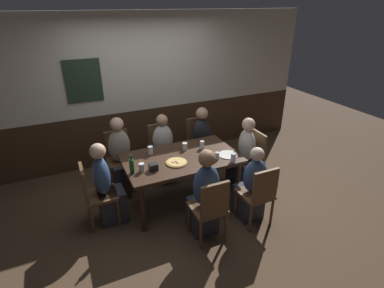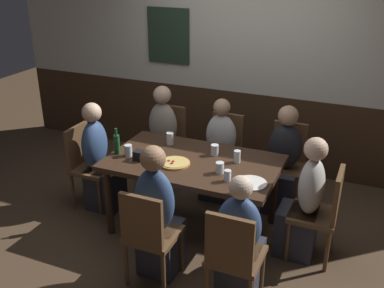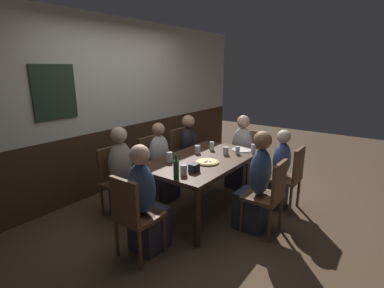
{
  "view_description": "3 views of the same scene",
  "coord_description": "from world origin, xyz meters",
  "views": [
    {
      "loc": [
        -1.41,
        -3.45,
        2.72
      ],
      "look_at": [
        0.16,
        -0.02,
        0.92
      ],
      "focal_mm": 28.06,
      "sensor_mm": 36.0,
      "label": 1
    },
    {
      "loc": [
        1.51,
        -3.54,
        2.57
      ],
      "look_at": [
        0.02,
        -0.08,
        0.94
      ],
      "focal_mm": 42.47,
      "sensor_mm": 36.0,
      "label": 2
    },
    {
      "loc": [
        -2.91,
        -1.95,
        1.87
      ],
      "look_at": [
        -0.07,
        0.13,
        0.92
      ],
      "focal_mm": 26.76,
      "sensor_mm": 36.0,
      "label": 3
    }
  ],
  "objects": [
    {
      "name": "pint_glass_pale",
      "position": [
        0.59,
        -0.42,
        0.79
      ],
      "size": [
        0.07,
        0.07,
        0.12
      ],
      "color": "silver",
      "rests_on": "dining_table"
    },
    {
      "name": "plate_white_large",
      "position": [
        0.63,
        -0.23,
        0.75
      ],
      "size": [
        0.28,
        0.28,
        0.01
      ],
      "primitive_type": "cylinder",
      "color": "white",
      "rests_on": "dining_table"
    },
    {
      "name": "person_right_far",
      "position": [
        0.71,
        0.73,
        0.48
      ],
      "size": [
        0.34,
        0.37,
        1.13
      ],
      "color": "#2D2D38",
      "rests_on": "ground_plane"
    },
    {
      "name": "chair_head_west",
      "position": [
        -1.22,
        0.0,
        0.5
      ],
      "size": [
        0.4,
        0.4,
        0.88
      ],
      "color": "brown",
      "rests_on": "ground_plane"
    },
    {
      "name": "chair_left_far",
      "position": [
        -0.71,
        0.89,
        0.5
      ],
      "size": [
        0.4,
        0.4,
        0.88
      ],
      "color": "brown",
      "rests_on": "ground_plane"
    },
    {
      "name": "tumbler_short",
      "position": [
        -0.37,
        0.26,
        0.79
      ],
      "size": [
        0.07,
        0.07,
        0.12
      ],
      "color": "silver",
      "rests_on": "dining_table"
    },
    {
      "name": "chair_mid_far",
      "position": [
        0.0,
        0.89,
        0.5
      ],
      "size": [
        0.4,
        0.4,
        0.88
      ],
      "color": "brown",
      "rests_on": "ground_plane"
    },
    {
      "name": "chair_head_east",
      "position": [
        1.22,
        0.0,
        0.5
      ],
      "size": [
        0.4,
        0.4,
        0.88
      ],
      "color": "brown",
      "rests_on": "ground_plane"
    },
    {
      "name": "person_left_far",
      "position": [
        -0.71,
        0.73,
        0.5
      ],
      "size": [
        0.34,
        0.37,
        1.17
      ],
      "color": "#2D2D38",
      "rests_on": "ground_plane"
    },
    {
      "name": "tumbler_water",
      "position": [
        0.14,
        0.2,
        0.78
      ],
      "size": [
        0.08,
        0.08,
        0.1
      ],
      "color": "silver",
      "rests_on": "dining_table"
    },
    {
      "name": "person_head_west",
      "position": [
        -1.06,
        0.0,
        0.49
      ],
      "size": [
        0.37,
        0.34,
        1.16
      ],
      "color": "#2D2D38",
      "rests_on": "ground_plane"
    },
    {
      "name": "chair_mid_near",
      "position": [
        0.0,
        -0.89,
        0.5
      ],
      "size": [
        0.4,
        0.4,
        0.88
      ],
      "color": "brown",
      "rests_on": "ground_plane"
    },
    {
      "name": "chair_right_far",
      "position": [
        0.71,
        0.89,
        0.5
      ],
      "size": [
        0.4,
        0.4,
        0.88
      ],
      "color": "brown",
      "rests_on": "ground_plane"
    },
    {
      "name": "highball_clear",
      "position": [
        0.43,
        -0.26,
        0.79
      ],
      "size": [
        0.06,
        0.06,
        0.1
      ],
      "color": "silver",
      "rests_on": "dining_table"
    },
    {
      "name": "beer_glass_half",
      "position": [
        0.39,
        0.13,
        0.79
      ],
      "size": [
        0.06,
        0.06,
        0.12
      ],
      "color": "silver",
      "rests_on": "dining_table"
    },
    {
      "name": "pizza",
      "position": [
        -0.13,
        -0.14,
        0.75
      ],
      "size": [
        0.29,
        0.29,
        0.03
      ],
      "color": "tan",
      "rests_on": "dining_table"
    },
    {
      "name": "chair_right_near",
      "position": [
        0.71,
        -0.89,
        0.5
      ],
      "size": [
        0.4,
        0.4,
        0.88
      ],
      "color": "brown",
      "rests_on": "ground_plane"
    },
    {
      "name": "dining_table",
      "position": [
        0.0,
        0.0,
        0.66
      ],
      "size": [
        1.6,
        0.96,
        0.74
      ],
      "color": "#382316",
      "rests_on": "ground_plane"
    },
    {
      "name": "beer_bottle_green",
      "position": [
        -0.73,
        -0.15,
        0.84
      ],
      "size": [
        0.06,
        0.06,
        0.26
      ],
      "color": "#194723",
      "rests_on": "dining_table"
    },
    {
      "name": "condiment_caddy",
      "position": [
        -0.46,
        -0.18,
        0.79
      ],
      "size": [
        0.11,
        0.09,
        0.09
      ],
      "primitive_type": "cube",
      "color": "black",
      "rests_on": "dining_table"
    },
    {
      "name": "pint_glass_amber",
      "position": [
        -0.61,
        -0.15,
        0.79
      ],
      "size": [
        0.07,
        0.07,
        0.11
      ],
      "color": "silver",
      "rests_on": "dining_table"
    },
    {
      "name": "person_right_near",
      "position": [
        0.71,
        -0.73,
        0.45
      ],
      "size": [
        0.34,
        0.37,
        1.09
      ],
      "color": "#2D2D38",
      "rests_on": "ground_plane"
    },
    {
      "name": "person_mid_near",
      "position": [
        0.0,
        -0.73,
        0.51
      ],
      "size": [
        0.34,
        0.37,
        1.2
      ],
      "color": "#2D2D38",
      "rests_on": "ground_plane"
    },
    {
      "name": "pint_glass_stout",
      "position": [
        0.32,
        -0.14,
        0.78
      ],
      "size": [
        0.08,
        0.08,
        0.1
      ],
      "color": "silver",
      "rests_on": "dining_table"
    },
    {
      "name": "ground_plane",
      "position": [
        0.0,
        0.0,
        0.0
      ],
      "size": [
        12.0,
        12.0,
        0.0
      ],
      "primitive_type": "plane",
      "color": "#4C3826"
    },
    {
      "name": "wall_back",
      "position": [
        -0.01,
        1.65,
        1.3
      ],
      "size": [
        6.4,
        0.13,
        2.6
      ],
      "color": "#3D2819",
      "rests_on": "ground_plane"
    },
    {
      "name": "person_head_east",
      "position": [
        1.06,
        0.0,
        0.49
      ],
      "size": [
        0.37,
        0.34,
        1.15
      ],
      "color": "#2D2D38",
      "rests_on": "ground_plane"
    },
    {
      "name": "person_mid_far",
      "position": [
        -0.0,
        0.73,
        0.47
      ],
      "size": [
        0.34,
        0.37,
        1.12
      ],
      "color": "#2D2D38",
      "rests_on": "ground_plane"
    }
  ]
}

